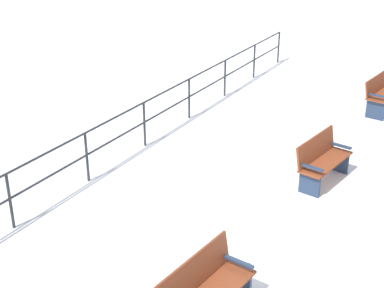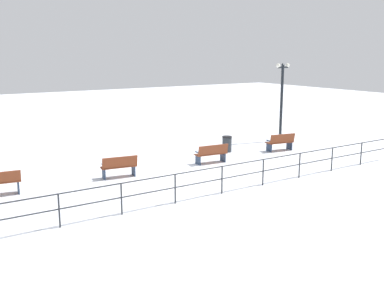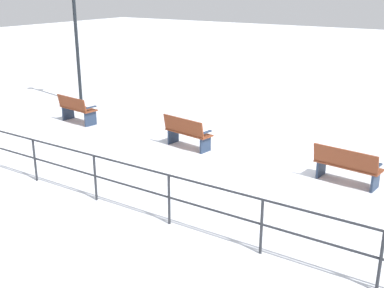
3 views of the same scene
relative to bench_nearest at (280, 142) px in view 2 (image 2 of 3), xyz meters
name	(u,v)px [view 2 (image 2 of 3)]	position (x,y,z in m)	size (l,w,h in m)	color
ground_plane	(167,169)	(-0.03, 6.54, -0.45)	(80.00, 80.00, 0.00)	white
bench_nearest	(280,142)	(0.00, 0.00, 0.00)	(0.76, 1.48, 0.89)	brown
bench_second	(212,154)	(-0.23, 4.37, 0.00)	(0.69, 1.51, 0.87)	brown
bench_third	(119,166)	(-0.16, 8.74, 0.01)	(0.71, 1.46, 0.89)	brown
lamppost_near	(282,94)	(1.95, -1.84, 2.16)	(0.22, 0.91, 4.29)	black
waterfront_railing	(222,175)	(-3.97, 6.54, 0.23)	(0.05, 18.90, 1.00)	#26282D
trash_bin	(227,144)	(1.29, 2.36, -0.06)	(0.48, 0.48, 0.78)	#2D3338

